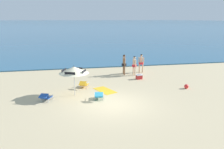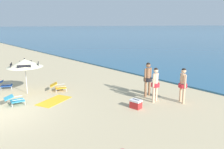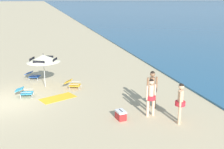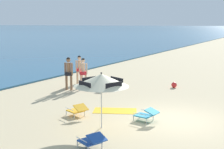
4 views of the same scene
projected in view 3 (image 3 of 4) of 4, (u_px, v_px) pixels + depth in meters
The scene contains 10 objects.
ground_plane at pixel (5, 103), 13.63m from camera, with size 800.00×800.00×0.00m, color tan.
beach_umbrella_striped_main at pixel (43, 58), 15.59m from camera, with size 2.63×2.63×1.98m.
lounge_chair_under_umbrella at pixel (73, 84), 15.70m from camera, with size 0.81×1.01×0.52m.
lounge_chair_beside_umbrella at pixel (24, 92), 14.37m from camera, with size 0.65×0.93×0.50m.
lounge_chair_facing_sea at pixel (33, 75), 17.45m from camera, with size 0.82×1.00×0.51m.
person_standing_near_shore at pixel (152, 87), 12.71m from camera, with size 0.44×0.54×1.81m.
person_standing_beside at pixel (151, 95), 11.86m from camera, with size 0.42×0.50×1.70m.
person_wading_in at pixel (180, 100), 11.20m from camera, with size 0.46×0.42×1.71m.
cooler_box at pixel (121, 115), 11.72m from camera, with size 0.55×0.43×0.43m.
beach_towel at pixel (58, 98), 14.24m from camera, with size 0.90×1.80×0.01m, color gold.
Camera 3 is at (13.68, 1.94, 5.05)m, focal length 43.94 mm.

